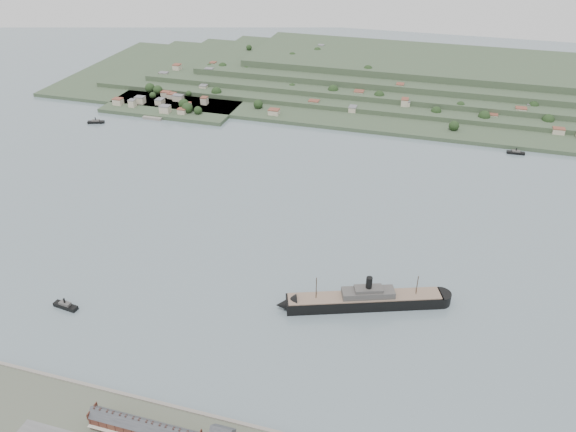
# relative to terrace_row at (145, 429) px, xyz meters

# --- Properties ---
(ground) EXTENTS (1400.00, 1400.00, 0.00)m
(ground) POSITION_rel_terrace_row_xyz_m (10.00, 168.02, -6.84)
(ground) COLOR slate
(ground) RESTS_ON ground
(terrace_row) EXTENTS (55.60, 9.80, 11.07)m
(terrace_row) POSITION_rel_terrace_row_xyz_m (0.00, 0.00, 0.00)
(terrace_row) COLOR #431E18
(terrace_row) RESTS_ON ground
(far_peninsula) EXTENTS (760.00, 309.00, 30.00)m
(far_peninsula) POSITION_rel_terrace_row_xyz_m (37.91, 561.12, 5.04)
(far_peninsula) COLOR #344830
(far_peninsula) RESTS_ON ground
(steamship) EXTENTS (105.12, 48.03, 26.24)m
(steamship) POSITION_rel_terrace_row_xyz_m (80.13, 123.60, -2.00)
(steamship) COLOR black
(steamship) RESTS_ON ground
(tugboat) EXTENTS (16.74, 6.33, 7.35)m
(tugboat) POSITION_rel_terrace_row_xyz_m (-94.02, 70.72, -5.05)
(tugboat) COLOR black
(tugboat) RESTS_ON ground
(ferry_west) EXTENTS (18.21, 10.56, 6.60)m
(ferry_west) POSITION_rel_terrace_row_xyz_m (-248.47, 343.96, -5.25)
(ferry_west) COLOR black
(ferry_west) RESTS_ON ground
(ferry_east) EXTENTS (16.74, 5.25, 6.21)m
(ferry_east) POSITION_rel_terrace_row_xyz_m (184.76, 388.78, -5.34)
(ferry_east) COLOR black
(ferry_east) RESTS_ON ground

